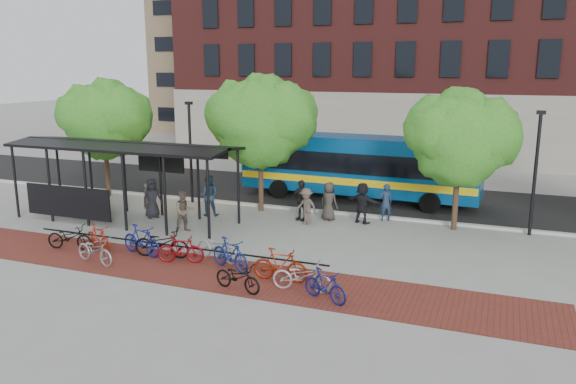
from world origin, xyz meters
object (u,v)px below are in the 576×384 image
(bike_1, at_px, (98,238))
(pedestrian_1, at_px, (148,199))
(bus, at_px, (359,164))
(pedestrian_7, at_px, (386,202))
(pedestrian_0, at_px, (152,198))
(pedestrian_4, at_px, (301,200))
(bike_5, at_px, (181,249))
(bike_4, at_px, (162,243))
(lamp_post_left, at_px, (190,149))
(bike_3, at_px, (141,240))
(pedestrian_8, at_px, (184,211))
(bike_8, at_px, (238,277))
(tree_c, at_px, (462,135))
(lamp_post_right, at_px, (536,170))
(tree_b, at_px, (263,118))
(bike_9, at_px, (280,265))
(pedestrian_3, at_px, (306,207))
(bike_11, at_px, (325,285))
(pedestrian_5, at_px, (362,203))
(bike_0, at_px, (70,237))
(bike_10, at_px, (302,276))
(bike_2, at_px, (95,250))
(pedestrian_2, at_px, (209,195))
(tree_a, at_px, (105,117))
(pedestrian_6, at_px, (329,201))
(bike_6, at_px, (217,247))
(bike_7, at_px, (230,254))
(bus_shelter, at_px, (120,155))

(bike_1, distance_m, pedestrian_1, 5.30)
(bus, relative_size, pedestrian_7, 7.27)
(pedestrian_0, distance_m, pedestrian_4, 6.86)
(bike_5, bearing_deg, bike_4, 57.42)
(lamp_post_left, distance_m, bike_3, 8.56)
(pedestrian_0, xyz_separation_m, pedestrian_8, (2.58, -1.44, -0.02))
(bus, relative_size, bike_4, 5.95)
(bike_8, bearing_deg, pedestrian_7, -1.82)
(bike_8, xyz_separation_m, pedestrian_8, (-4.91, 4.96, 0.44))
(tree_c, bearing_deg, lamp_post_right, 4.91)
(tree_b, bearing_deg, pedestrian_7, 3.27)
(bike_8, relative_size, bike_9, 0.93)
(pedestrian_3, bearing_deg, pedestrian_0, -154.27)
(pedestrian_0, bearing_deg, lamp_post_left, 34.36)
(bike_11, xyz_separation_m, pedestrian_5, (-1.01, 8.73, 0.43))
(bike_0, bearing_deg, bike_3, -89.88)
(bike_11, distance_m, pedestrian_5, 8.80)
(tree_c, xyz_separation_m, bike_10, (-3.90, -8.72, -3.56))
(bike_2, height_order, pedestrian_7, pedestrian_7)
(bike_5, bearing_deg, pedestrian_0, 26.19)
(lamp_post_right, bearing_deg, pedestrian_2, -171.72)
(lamp_post_right, relative_size, pedestrian_1, 3.35)
(tree_a, height_order, bike_10, tree_a)
(bike_1, bearing_deg, pedestrian_6, -21.22)
(bike_1, bearing_deg, pedestrian_5, -26.83)
(bike_6, bearing_deg, tree_c, -30.66)
(bike_5, xyz_separation_m, bike_8, (3.00, -1.56, -0.05))
(tree_c, distance_m, bus, 6.92)
(pedestrian_0, distance_m, pedestrian_3, 7.15)
(lamp_post_right, height_order, bike_6, lamp_post_right)
(bike_2, relative_size, pedestrian_6, 1.07)
(bus, height_order, pedestrian_6, bus)
(bike_3, distance_m, pedestrian_4, 7.71)
(lamp_post_right, height_order, bike_1, lamp_post_right)
(bike_1, xyz_separation_m, bike_7, (5.60, -0.05, 0.05))
(bike_3, relative_size, pedestrian_7, 1.11)
(pedestrian_7, bearing_deg, lamp_post_left, -29.59)
(bike_7, bearing_deg, pedestrian_2, 58.35)
(bike_9, bearing_deg, pedestrian_7, -14.33)
(bike_11, bearing_deg, pedestrian_1, 82.32)
(bike_11, distance_m, pedestrian_1, 12.58)
(bike_3, bearing_deg, bike_2, 157.30)
(tree_a, height_order, bike_7, tree_a)
(bus_shelter, distance_m, tree_a, 5.52)
(tree_b, xyz_separation_m, tree_c, (8.99, -0.00, -0.41))
(pedestrian_3, bearing_deg, bike_3, -111.42)
(tree_a, distance_m, bike_8, 15.90)
(tree_a, relative_size, lamp_post_right, 1.21)
(bike_6, bearing_deg, lamp_post_right, -38.71)
(pedestrian_3, height_order, pedestrian_8, pedestrian_8)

